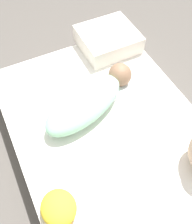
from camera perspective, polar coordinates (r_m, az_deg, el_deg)
ground_plane at (r=1.39m, az=2.30°, el=-6.53°), size 12.00×12.00×0.00m
bed_mattress at (r=1.32m, az=2.42°, el=-4.75°), size 1.17×0.86×0.17m
burp_cloth at (r=1.38m, az=3.02°, el=5.69°), size 0.19×0.16×0.02m
swaddled_baby at (r=1.25m, az=-1.42°, el=2.73°), size 0.34×0.55×0.13m
pillow at (r=1.57m, az=2.62°, el=15.49°), size 0.29×0.32×0.11m
turtle_plush at (r=1.05m, az=-8.01°, el=-20.30°), size 0.19×0.14×0.08m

